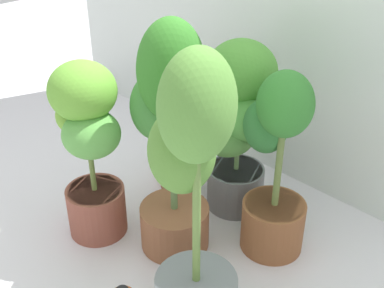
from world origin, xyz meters
TOP-DOWN VIEW (x-y plane):
  - ground_plane at (0.00, 0.00)m, footprint 8.00×8.00m
  - potted_plant_back_center at (-0.00, 0.48)m, footprint 0.44×0.40m
  - potted_plant_back_right at (0.27, 0.38)m, footprint 0.34×0.30m
  - potted_plant_front_left at (-0.30, -0.06)m, footprint 0.40×0.32m
  - potted_plant_center at (-0.02, 0.11)m, footprint 0.39×0.32m
  - potted_plant_front_right at (0.33, -0.12)m, footprint 0.37×0.32m
  - potted_plant_back_left at (-0.29, 0.41)m, footprint 0.32×0.20m

SIDE VIEW (x-z plane):
  - ground_plane at x=0.00m, z-range 0.00..0.00m
  - potted_plant_back_right at x=0.27m, z-range -0.01..0.76m
  - potted_plant_back_left at x=-0.29m, z-range 0.03..0.74m
  - potted_plant_front_left at x=-0.30m, z-range 0.06..0.82m
  - potted_plant_back_center at x=0.00m, z-range 0.07..0.85m
  - potted_plant_center at x=-0.02m, z-range 0.04..0.99m
  - potted_plant_front_right at x=0.33m, z-range 0.02..1.02m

